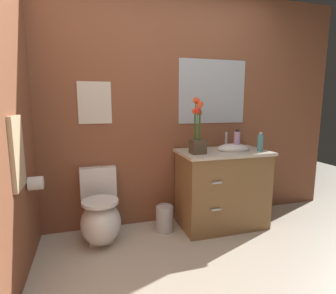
% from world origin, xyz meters
% --- Properties ---
extents(wall_back, '(3.93, 0.05, 2.50)m').
position_xyz_m(wall_back, '(0.20, 1.46, 1.25)').
color(wall_back, brown).
rests_on(wall_back, ground_plane).
extents(toilet, '(0.38, 0.59, 0.69)m').
position_xyz_m(toilet, '(-0.69, 1.16, 0.24)').
color(toilet, white).
rests_on(toilet, ground_plane).
extents(vanity_cabinet, '(0.94, 0.56, 1.01)m').
position_xyz_m(vanity_cabinet, '(0.60, 1.14, 0.43)').
color(vanity_cabinet, brown).
rests_on(vanity_cabinet, ground_plane).
extents(flower_vase, '(0.14, 0.14, 0.55)m').
position_xyz_m(flower_vase, '(0.28, 1.07, 1.04)').
color(flower_vase, '#4C3D2D').
rests_on(flower_vase, vanity_cabinet).
extents(soap_bottle, '(0.06, 0.06, 0.22)m').
position_xyz_m(soap_bottle, '(0.74, 1.12, 0.93)').
color(soap_bottle, '#B28CBF').
rests_on(soap_bottle, vanity_cabinet).
extents(lotion_bottle, '(0.06, 0.06, 0.20)m').
position_xyz_m(lotion_bottle, '(0.96, 1.01, 0.92)').
color(lotion_bottle, teal).
rests_on(lotion_bottle, vanity_cabinet).
extents(trash_bin, '(0.18, 0.18, 0.27)m').
position_xyz_m(trash_bin, '(-0.04, 1.17, 0.14)').
color(trash_bin, '#B7B7BC').
rests_on(trash_bin, ground_plane).
extents(wall_poster, '(0.33, 0.01, 0.42)m').
position_xyz_m(wall_poster, '(-0.69, 1.43, 1.33)').
color(wall_poster, silver).
extents(wall_mirror, '(0.80, 0.01, 0.70)m').
position_xyz_m(wall_mirror, '(0.60, 1.43, 1.45)').
color(wall_mirror, '#B2BCC6').
extents(hanging_towel, '(0.03, 0.28, 0.52)m').
position_xyz_m(hanging_towel, '(-1.25, 0.71, 0.98)').
color(hanging_towel, tan).
extents(toilet_paper_roll, '(0.11, 0.11, 0.11)m').
position_xyz_m(toilet_paper_roll, '(-1.19, 0.97, 0.68)').
color(toilet_paper_roll, white).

